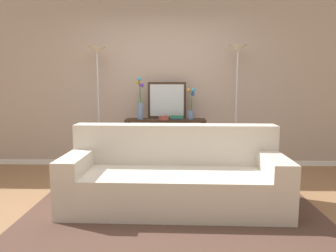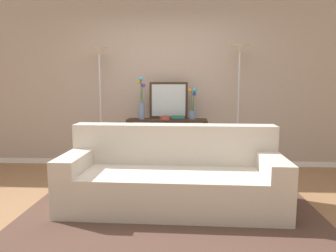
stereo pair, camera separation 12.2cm
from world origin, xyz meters
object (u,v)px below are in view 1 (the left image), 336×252
(book_stack, at_px, (177,118))
(book_row_under_console, at_px, (141,167))
(couch, at_px, (174,178))
(floor_lamp_left, at_px, (98,74))
(fruit_bowl, at_px, (164,118))
(vase_tall_flowers, at_px, (140,103))
(vase_short_flowers, at_px, (191,106))
(console_table, at_px, (166,136))
(floor_lamp_right, at_px, (237,73))
(wall_mirror, at_px, (167,100))

(book_stack, height_order, book_row_under_console, book_stack)
(couch, distance_m, floor_lamp_left, 2.19)
(book_stack, xyz_separation_m, book_row_under_console, (-0.57, 0.08, -0.79))
(fruit_bowl, bearing_deg, vase_tall_flowers, 167.88)
(book_stack, bearing_deg, book_row_under_console, 172.13)
(vase_short_flowers, xyz_separation_m, book_stack, (-0.22, -0.12, -0.17))
(couch, height_order, vase_tall_flowers, vase_tall_flowers)
(fruit_bowl, relative_size, book_row_under_console, 0.87)
(vase_short_flowers, bearing_deg, console_table, -174.57)
(console_table, height_order, vase_short_flowers, vase_short_flowers)
(fruit_bowl, bearing_deg, floor_lamp_left, 173.65)
(fruit_bowl, height_order, book_row_under_console, fruit_bowl)
(console_table, distance_m, book_stack, 0.35)
(floor_lamp_left, relative_size, vase_short_flowers, 3.97)
(couch, xyz_separation_m, vase_tall_flowers, (-0.53, 1.38, 0.75))
(vase_tall_flowers, relative_size, fruit_bowl, 3.71)
(book_stack, bearing_deg, console_table, 155.59)
(book_row_under_console, bearing_deg, console_table, -0.00)
(floor_lamp_left, bearing_deg, floor_lamp_right, -0.00)
(console_table, relative_size, vase_tall_flowers, 1.91)
(book_row_under_console, bearing_deg, couch, -69.12)
(couch, xyz_separation_m, floor_lamp_right, (0.95, 1.42, 1.20))
(floor_lamp_right, xyz_separation_m, wall_mirror, (-1.07, 0.12, -0.41))
(fruit_bowl, distance_m, book_stack, 0.19)
(vase_tall_flowers, xyz_separation_m, book_stack, (0.56, -0.06, -0.21))
(vase_short_flowers, bearing_deg, book_stack, -152.25)
(floor_lamp_left, height_order, floor_lamp_right, floor_lamp_right)
(floor_lamp_left, distance_m, book_row_under_console, 1.58)
(wall_mirror, bearing_deg, floor_lamp_right, -6.40)
(book_stack, bearing_deg, vase_tall_flowers, 173.81)
(couch, height_order, book_stack, couch)
(vase_short_flowers, height_order, book_stack, vase_short_flowers)
(couch, relative_size, floor_lamp_right, 1.23)
(vase_short_flowers, xyz_separation_m, book_row_under_console, (-0.79, -0.04, -0.96))
(floor_lamp_left, relative_size, vase_tall_flowers, 2.97)
(floor_lamp_right, xyz_separation_m, fruit_bowl, (-1.10, -0.11, -0.67))
(floor_lamp_left, bearing_deg, book_row_under_console, -1.43)
(couch, relative_size, fruit_bowl, 13.66)
(floor_lamp_right, height_order, vase_short_flowers, floor_lamp_right)
(vase_short_flowers, bearing_deg, fruit_bowl, -161.79)
(vase_short_flowers, xyz_separation_m, fruit_bowl, (-0.41, -0.13, -0.17))
(vase_short_flowers, relative_size, book_row_under_console, 2.42)
(couch, distance_m, vase_tall_flowers, 1.66)
(couch, bearing_deg, fruit_bowl, 96.80)
(book_stack, distance_m, book_row_under_console, 0.97)
(couch, distance_m, fruit_bowl, 1.42)
(console_table, bearing_deg, book_stack, -24.41)
(wall_mirror, height_order, vase_short_flowers, wall_mirror)
(couch, relative_size, book_row_under_console, 11.93)
(vase_tall_flowers, height_order, vase_short_flowers, vase_tall_flowers)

